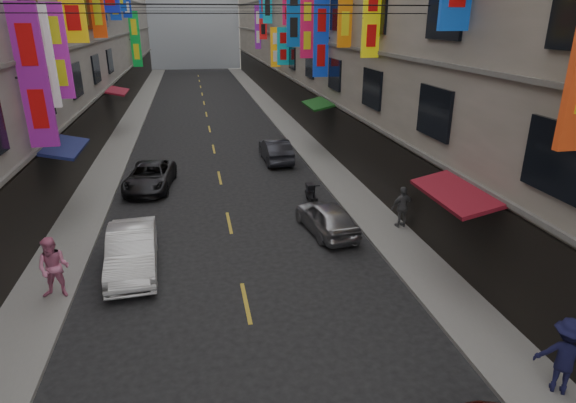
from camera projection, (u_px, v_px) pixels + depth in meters
name	position (u px, v px, depth m)	size (l,w,h in m)	color
sidewalk_left	(126.00, 132.00, 34.97)	(2.00, 90.00, 0.12)	slate
sidewalk_right	(288.00, 125.00, 37.15)	(2.00, 90.00, 0.12)	slate
street_awnings	(192.00, 141.00, 20.13)	(13.99, 35.20, 0.41)	#15501C
lane_markings	(211.00, 138.00, 33.34)	(0.12, 80.20, 0.01)	gold
scooter_far_right	(311.00, 195.00, 21.44)	(0.50, 1.80, 1.14)	black
car_left_mid	(132.00, 251.00, 15.69)	(1.50, 4.30, 1.42)	white
car_left_far	(150.00, 176.00, 23.32)	(2.04, 4.43, 1.23)	black
car_right_mid	(326.00, 217.00, 18.51)	(1.48, 3.67, 1.25)	#A2A1A6
car_right_far	(276.00, 150.00, 27.75)	(1.40, 4.02, 1.33)	#282930
pedestrian_lfar	(54.00, 268.00, 13.89)	(0.91, 0.63, 1.88)	pink
pedestrian_rnear	(565.00, 356.00, 10.32)	(1.17, 0.60, 1.81)	#141438
pedestrian_rfar	(403.00, 207.00, 18.66)	(0.97, 0.55, 1.65)	#555557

